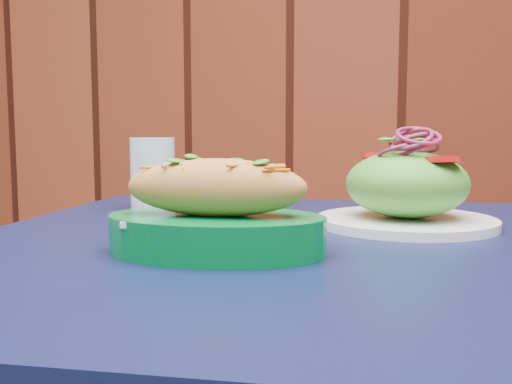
# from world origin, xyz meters

# --- Properties ---
(cafe_table) EXTENTS (0.87, 0.87, 0.75)m
(cafe_table) POSITION_xyz_m (-0.10, 1.58, 0.66)
(cafe_table) COLOR black
(cafe_table) RESTS_ON ground
(banh_mi_basket) EXTENTS (0.24, 0.17, 0.11)m
(banh_mi_basket) POSITION_xyz_m (-0.16, 1.47, 0.79)
(banh_mi_basket) COLOR #006529
(banh_mi_basket) RESTS_ON cafe_table
(salad_plate) EXTENTS (0.24, 0.24, 0.13)m
(salad_plate) POSITION_xyz_m (0.03, 1.70, 0.80)
(salad_plate) COLOR white
(salad_plate) RESTS_ON cafe_table
(water_glass) EXTENTS (0.07, 0.07, 0.12)m
(water_glass) POSITION_xyz_m (-0.38, 1.77, 0.81)
(water_glass) COLOR silver
(water_glass) RESTS_ON cafe_table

